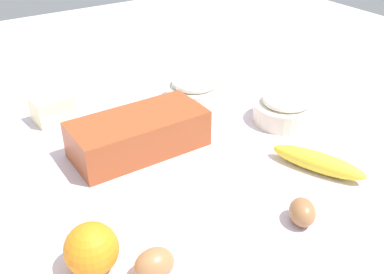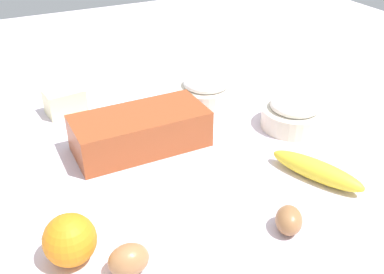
# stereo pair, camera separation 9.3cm
# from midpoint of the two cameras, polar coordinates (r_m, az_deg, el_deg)

# --- Properties ---
(ground_plane) EXTENTS (2.40, 2.40, 0.02)m
(ground_plane) POSITION_cam_midpoint_polar(r_m,az_deg,el_deg) (0.95, 2.78, -2.66)
(ground_plane) COLOR silver
(loaf_pan) EXTENTS (0.28, 0.13, 0.08)m
(loaf_pan) POSITION_cam_midpoint_polar(r_m,az_deg,el_deg) (0.95, -3.80, 0.80)
(loaf_pan) COLOR #9E4723
(loaf_pan) RESTS_ON ground_plane
(flour_bowl) EXTENTS (0.15, 0.15, 0.08)m
(flour_bowl) POSITION_cam_midpoint_polar(r_m,az_deg,el_deg) (1.07, 15.22, 2.91)
(flour_bowl) COLOR silver
(flour_bowl) RESTS_ON ground_plane
(sugar_bowl) EXTENTS (0.15, 0.15, 0.07)m
(sugar_bowl) POSITION_cam_midpoint_polar(r_m,az_deg,el_deg) (1.15, 4.11, 6.01)
(sugar_bowl) COLOR silver
(sugar_bowl) RESTS_ON ground_plane
(banana) EXTENTS (0.12, 0.19, 0.04)m
(banana) POSITION_cam_midpoint_polar(r_m,az_deg,el_deg) (0.91, 18.37, -4.11)
(banana) COLOR yellow
(banana) RESTS_ON ground_plane
(orange_fruit) EXTENTS (0.08, 0.08, 0.08)m
(orange_fruit) POSITION_cam_midpoint_polar(r_m,az_deg,el_deg) (0.70, -11.51, -12.79)
(orange_fruit) COLOR orange
(orange_fruit) RESTS_ON ground_plane
(butter_block) EXTENTS (0.10, 0.07, 0.06)m
(butter_block) POSITION_cam_midpoint_polar(r_m,az_deg,el_deg) (1.12, -13.53, 4.30)
(butter_block) COLOR #F4EDB2
(butter_block) RESTS_ON ground_plane
(egg_near_butter) EXTENTS (0.06, 0.05, 0.05)m
(egg_near_butter) POSITION_cam_midpoint_polar(r_m,az_deg,el_deg) (0.68, -4.07, -15.42)
(egg_near_butter) COLOR #A87144
(egg_near_butter) RESTS_ON ground_plane
(egg_beside_bowl) EXTENTS (0.07, 0.07, 0.04)m
(egg_beside_bowl) POSITION_cam_midpoint_polar(r_m,az_deg,el_deg) (0.77, 15.60, -10.23)
(egg_beside_bowl) COLOR #9D693F
(egg_beside_bowl) RESTS_ON ground_plane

